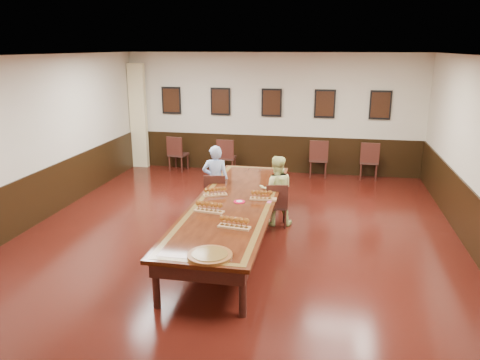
% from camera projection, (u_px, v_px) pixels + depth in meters
% --- Properties ---
extents(floor, '(8.00, 10.00, 0.02)m').
position_uv_depth(floor, '(235.00, 242.00, 8.32)').
color(floor, black).
rests_on(floor, ground).
extents(ceiling, '(8.00, 10.00, 0.02)m').
position_uv_depth(ceiling, '(234.00, 55.00, 7.43)').
color(ceiling, white).
rests_on(ceiling, floor).
extents(wall_back, '(8.00, 0.02, 3.20)m').
position_uv_depth(wall_back, '(272.00, 113.00, 12.60)').
color(wall_back, beige).
rests_on(wall_back, floor).
extents(wall_front, '(8.00, 0.02, 3.20)m').
position_uv_depth(wall_front, '(85.00, 316.00, 3.14)').
color(wall_front, beige).
rests_on(wall_front, floor).
extents(wall_left, '(0.02, 10.00, 3.20)m').
position_uv_depth(wall_left, '(21.00, 145.00, 8.60)').
color(wall_left, beige).
rests_on(wall_left, floor).
extents(chair_man, '(0.50, 0.53, 0.91)m').
position_uv_depth(chair_man, '(215.00, 195.00, 9.44)').
color(chair_man, '#321B16').
rests_on(chair_man, floor).
extents(chair_woman, '(0.48, 0.51, 0.87)m').
position_uv_depth(chair_woman, '(276.00, 204.00, 8.94)').
color(chair_woman, '#321B16').
rests_on(chair_woman, floor).
extents(spare_chair_a, '(0.53, 0.56, 0.98)m').
position_uv_depth(spare_chair_a, '(178.00, 153.00, 12.96)').
color(spare_chair_a, '#321B16').
rests_on(spare_chair_a, floor).
extents(spare_chair_b, '(0.47, 0.51, 0.98)m').
position_uv_depth(spare_chair_b, '(227.00, 156.00, 12.59)').
color(spare_chair_b, '#321B16').
rests_on(spare_chair_b, floor).
extents(spare_chair_c, '(0.49, 0.53, 1.02)m').
position_uv_depth(spare_chair_c, '(318.00, 158.00, 12.31)').
color(spare_chair_c, '#321B16').
rests_on(spare_chair_c, floor).
extents(spare_chair_d, '(0.50, 0.54, 1.00)m').
position_uv_depth(spare_chair_d, '(369.00, 160.00, 12.11)').
color(spare_chair_d, '#321B16').
rests_on(spare_chair_d, floor).
extents(person_man, '(0.58, 0.43, 1.45)m').
position_uv_depth(person_man, '(216.00, 181.00, 9.46)').
color(person_man, '#5283CE').
rests_on(person_man, floor).
extents(person_woman, '(0.76, 0.64, 1.36)m').
position_uv_depth(person_woman, '(276.00, 191.00, 8.96)').
color(person_woman, '#E2EC93').
rests_on(person_woman, floor).
extents(pink_phone, '(0.08, 0.14, 0.01)m').
position_uv_depth(pink_phone, '(270.00, 202.00, 8.08)').
color(pink_phone, '#DE4A99').
rests_on(pink_phone, conference_table).
extents(curtain, '(0.45, 0.18, 2.90)m').
position_uv_depth(curtain, '(138.00, 116.00, 13.15)').
color(curtain, beige).
rests_on(curtain, floor).
extents(wainscoting, '(8.00, 10.00, 1.00)m').
position_uv_depth(wainscoting, '(235.00, 215.00, 8.18)').
color(wainscoting, black).
rests_on(wainscoting, floor).
extents(conference_table, '(1.40, 5.00, 0.76)m').
position_uv_depth(conference_table, '(235.00, 209.00, 8.15)').
color(conference_table, black).
rests_on(conference_table, floor).
extents(posters, '(6.14, 0.04, 0.74)m').
position_uv_depth(posters, '(272.00, 103.00, 12.45)').
color(posters, black).
rests_on(posters, wall_back).
extents(flight_a, '(0.44, 0.31, 0.16)m').
position_uv_depth(flight_a, '(215.00, 192.00, 8.40)').
color(flight_a, '#9F7142').
rests_on(flight_a, conference_table).
extents(flight_b, '(0.47, 0.17, 0.17)m').
position_uv_depth(flight_b, '(263.00, 195.00, 8.18)').
color(flight_b, '#9F7142').
rests_on(flight_b, conference_table).
extents(flight_c, '(0.51, 0.21, 0.18)m').
position_uv_depth(flight_c, '(209.00, 207.00, 7.57)').
color(flight_c, '#9F7142').
rests_on(flight_c, conference_table).
extents(flight_d, '(0.50, 0.21, 0.18)m').
position_uv_depth(flight_d, '(234.00, 223.00, 6.90)').
color(flight_d, '#9F7142').
rests_on(flight_d, conference_table).
extents(red_plate_grp, '(0.20, 0.20, 0.03)m').
position_uv_depth(red_plate_grp, '(239.00, 202.00, 8.07)').
color(red_plate_grp, red).
rests_on(red_plate_grp, conference_table).
extents(carved_platter, '(0.74, 0.74, 0.05)m').
position_uv_depth(carved_platter, '(210.00, 255.00, 5.98)').
color(carved_platter, '#5E3212').
rests_on(carved_platter, conference_table).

